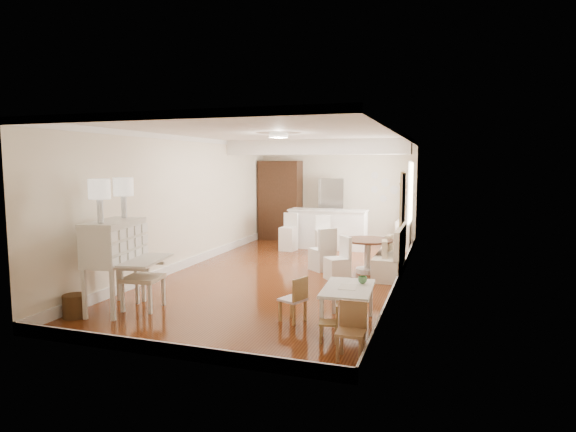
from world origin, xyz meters
The scene contains 20 objects.
room centered at (0.04, 0.32, 1.98)m, with size 9.00×9.04×2.82m.
secretary_bureau centered at (-1.70, -3.15, 0.69)m, with size 1.08×1.10×1.38m, color silver.
gustavian_armchair centered at (-1.34, -2.96, 0.50)m, with size 0.57×0.57×1.00m, color silver.
wicker_basket centered at (-2.04, -3.63, 0.17)m, with size 0.33×0.33×0.33m, color #4B2F17.
kids_table centered at (1.80, -2.75, 0.27)m, with size 0.65×1.09×0.54m, color white.
kids_chair_a centered at (1.69, -3.41, 0.25)m, with size 0.24×0.24×0.50m, color olive.
kids_chair_b centered at (1.02, -2.81, 0.33)m, with size 0.32×0.32×0.66m, color #AC844E.
kids_chair_c centered at (2.06, -3.88, 0.33)m, with size 0.32×0.32×0.66m, color #946A43.
banquette centered at (1.99, 0.50, 0.49)m, with size 0.52×1.60×0.98m, color silver.
dining_table centered at (1.54, 0.58, 0.35)m, with size 1.02×1.02×0.69m, color #4E2919.
slip_chair_near centered at (1.08, -0.18, 0.42)m, with size 0.39×0.41×0.83m, color white.
slip_chair_far centered at (0.61, 0.53, 0.45)m, with size 0.43×0.44×0.90m, color silver.
breakfast_counter centered at (0.10, 3.10, 0.52)m, with size 2.05×0.65×1.03m, color white.
bar_stool_left centered at (-0.79, 2.48, 0.48)m, with size 0.38×0.38×0.96m, color white.
bar_stool_right centered at (0.18, 2.31, 0.47)m, with size 0.38×0.38×0.94m, color white.
pantry_cabinet centered at (-1.60, 4.18, 1.15)m, with size 1.20×0.60×2.30m, color #381E11.
fridge centered at (0.30, 4.15, 0.90)m, with size 0.75×0.65×1.80m, color silver.
sideboard centered at (2.00, 3.63, 0.38)m, with size 0.35×0.79×0.75m, color white.
pencil_cup centered at (1.95, -2.48, 0.59)m, with size 0.13×0.13×0.10m, color #58975C.
branch_vase centered at (1.97, 3.62, 0.83)m, with size 0.16×0.16×0.17m, color white.
Camera 1 is at (3.04, -9.11, 2.22)m, focal length 30.00 mm.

